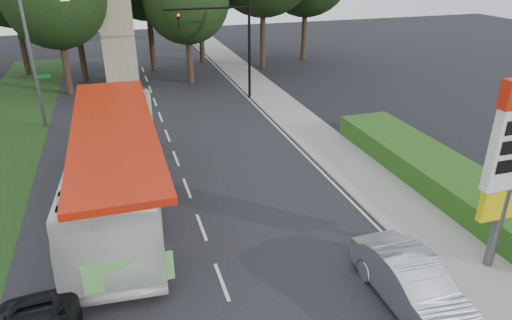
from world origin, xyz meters
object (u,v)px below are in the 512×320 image
object	(u,v)px
streetlight_signs	(35,56)
traffic_signal_mast	(231,36)
monument	(116,23)
sedan_silver	(413,284)
transit_bus	(118,166)

from	to	relation	value
streetlight_signs	traffic_signal_mast	bearing A→B (deg)	8.92
streetlight_signs	monument	distance (m)	9.44
monument	sedan_silver	bearing A→B (deg)	-75.54
streetlight_signs	monument	world-z (taller)	monument
transit_bus	monument	bearing A→B (deg)	91.57
transit_bus	sedan_silver	world-z (taller)	transit_bus
traffic_signal_mast	transit_bus	xyz separation A→B (m)	(-8.60, -13.69, -2.78)
traffic_signal_mast	transit_bus	bearing A→B (deg)	-122.14
traffic_signal_mast	monument	xyz separation A→B (m)	(-7.68, 6.00, 0.43)
traffic_signal_mast	sedan_silver	distance (m)	23.15
transit_bus	sedan_silver	size ratio (longest dim) A/B	2.75
traffic_signal_mast	streetlight_signs	size ratio (longest dim) A/B	0.90
streetlight_signs	sedan_silver	xyz separation A→B (m)	(12.42, -20.83, -3.63)
traffic_signal_mast	streetlight_signs	bearing A→B (deg)	-171.08
traffic_signal_mast	monument	distance (m)	9.76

